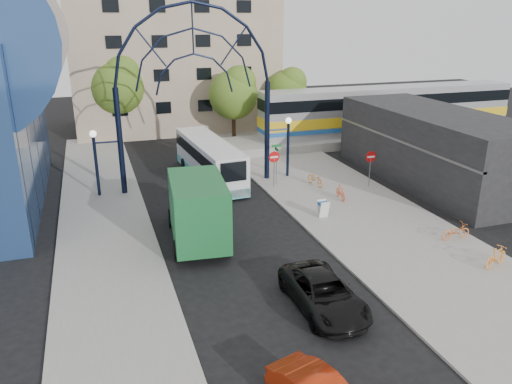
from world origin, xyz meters
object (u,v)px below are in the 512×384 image
object	(u,v)px
sandwich_board	(323,207)
city_bus	(209,159)
gateway_arch	(194,59)
black_suv	(324,293)
tree_north_a	(235,92)
stop_sign	(274,160)
bike_near_a	(315,179)
bike_far_b	(496,257)
street_name_sign	(277,156)
bike_far_a	(456,231)
do_not_enter_sign	(371,160)
tree_north_b	(118,84)
tree_north_c	(288,90)
train_car	(389,109)
bike_near_b	(341,192)
green_truck	(196,208)

from	to	relation	value
sandwich_board	city_bus	world-z (taller)	city_bus
gateway_arch	black_suv	world-z (taller)	gateway_arch
tree_north_a	black_suv	world-z (taller)	tree_north_a
stop_sign	black_suv	world-z (taller)	stop_sign
gateway_arch	black_suv	size ratio (longest dim) A/B	2.75
tree_north_a	bike_near_a	size ratio (longest dim) A/B	4.00
bike_near_a	bike_far_b	size ratio (longest dim) A/B	1.07
street_name_sign	bike_far_a	distance (m)	12.99
city_bus	bike_near_a	world-z (taller)	city_bus
bike_far_b	black_suv	bearing A→B (deg)	76.15
do_not_enter_sign	bike_near_a	xyz separation A→B (m)	(-3.38, 1.37, -1.39)
bike_near_a	tree_north_b	bearing A→B (deg)	110.70
tree_north_c	black_suv	distance (m)	32.54
tree_north_a	do_not_enter_sign	bearing A→B (deg)	-72.97
street_name_sign	sandwich_board	bearing A→B (deg)	-86.54
tree_north_b	bike_near_a	xyz separation A→B (m)	(11.49, -18.56, -4.69)
do_not_enter_sign	tree_north_b	world-z (taller)	tree_north_b
tree_north_c	bike_near_a	world-z (taller)	tree_north_c
train_car	bike_near_b	bearing A→B (deg)	-131.37
do_not_enter_sign	green_truck	xyz separation A→B (m)	(-12.92, -4.48, -0.19)
tree_north_a	bike_far_b	size ratio (longest dim) A/B	4.29
do_not_enter_sign	sandwich_board	bearing A→B (deg)	-143.32
tree_north_b	black_suv	distance (m)	33.29
city_bus	bike_far_b	bearing A→B (deg)	-65.17
tree_north_b	bike_near_b	bearing A→B (deg)	-61.23
sandwich_board	bike_far_b	world-z (taller)	sandwich_board
tree_north_c	bike_near_b	distance (m)	20.36
sandwich_board	tree_north_b	size ratio (longest dim) A/B	0.12
sandwich_board	tree_north_a	world-z (taller)	tree_north_a
street_name_sign	tree_north_c	xyz separation A→B (m)	(6.92, 15.33, 2.15)
gateway_arch	bike_near_a	bearing A→B (deg)	-19.08
tree_north_b	bike_near_a	distance (m)	22.33
sandwich_board	bike_far_b	bearing A→B (deg)	-58.19
gateway_arch	bike_far_b	bearing A→B (deg)	-56.61
train_car	tree_north_a	xyz separation A→B (m)	(-13.88, 3.93, 1.71)
black_suv	bike_near_a	xyz separation A→B (m)	(6.14, 13.97, -0.11)
city_bus	train_car	bearing A→B (deg)	15.65
bike_far_a	stop_sign	bearing A→B (deg)	29.80
stop_sign	tree_north_b	xyz separation A→B (m)	(-8.68, 17.93, 3.27)
black_suv	bike_far_b	world-z (taller)	black_suv
street_name_sign	sandwich_board	size ratio (longest dim) A/B	2.83
tree_north_c	green_truck	distance (m)	26.56
sandwich_board	tree_north_c	xyz separation A→B (m)	(6.52, 21.95, 3.53)
green_truck	bike_far_a	distance (m)	13.58
gateway_arch	train_car	bearing A→B (deg)	21.80
tree_north_a	city_bus	distance (m)	12.11
stop_sign	bike_near_a	world-z (taller)	stop_sign
tree_north_c	green_truck	size ratio (longest dim) A/B	0.89
gateway_arch	bike_far_b	size ratio (longest dim) A/B	8.35
gateway_arch	bike_near_a	xyz separation A→B (m)	(7.62, -2.63, -7.98)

